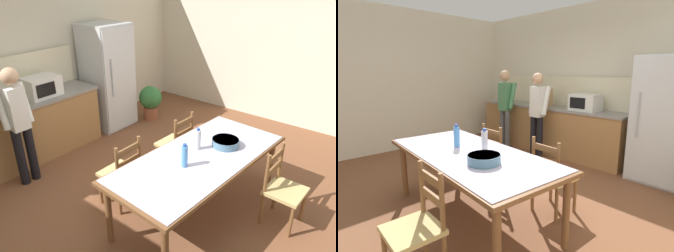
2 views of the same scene
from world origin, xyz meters
TOP-DOWN VIEW (x-y plane):
  - ground_plane at (0.00, 0.00)m, footprint 8.32×8.32m
  - wall_back at (0.00, 2.66)m, footprint 6.52×0.12m
  - wall_left at (-3.26, 0.00)m, footprint 0.12×5.20m
  - kitchen_counter at (-1.04, 2.23)m, footprint 3.36×0.66m
  - counter_splashback at (-1.04, 2.54)m, footprint 3.32×0.03m
  - refrigerator at (1.12, 2.19)m, footprint 0.75×0.73m
  - microwave at (-0.18, 2.21)m, footprint 0.50×0.39m
  - paper_bag at (-1.09, 2.20)m, footprint 0.24×0.16m
  - dining_table at (0.03, -0.51)m, footprint 2.30×1.15m
  - bottle_near_centre at (-0.25, -0.49)m, footprint 0.07×0.07m
  - bottle_off_centre at (0.15, -0.39)m, footprint 0.07×0.07m
  - serving_bowl at (0.42, -0.61)m, footprint 0.32×0.32m
  - chair_side_near_right at (0.48, -1.33)m, footprint 0.43×0.41m
  - chair_side_far_left at (-0.41, 0.32)m, footprint 0.42×0.40m
  - chair_side_far_right at (0.59, 0.25)m, footprint 0.44×0.42m
  - person_at_sink at (-1.79, 1.71)m, footprint 0.42×0.29m
  - person_at_counter at (-0.87, 1.69)m, footprint 0.41×0.28m

SIDE VIEW (x-z plane):
  - ground_plane at x=0.00m, z-range 0.00..0.00m
  - chair_side_near_right at x=0.48m, z-range -0.01..0.90m
  - chair_side_far_left at x=-0.41m, z-range -0.01..0.90m
  - chair_side_far_right at x=0.59m, z-range -0.01..0.90m
  - kitchen_counter at x=-1.04m, z-range 0.00..0.94m
  - dining_table at x=0.03m, z-range 0.32..1.09m
  - serving_bowl at x=0.42m, z-range 0.78..0.87m
  - bottle_near_centre at x=-0.25m, z-range 0.76..1.03m
  - bottle_off_centre at x=0.15m, z-range 0.76..1.03m
  - person_at_counter at x=-0.87m, z-range 0.10..1.71m
  - refrigerator at x=1.12m, z-range 0.00..1.87m
  - person_at_sink at x=-1.79m, z-range 0.10..1.76m
  - microwave at x=-0.18m, z-range 0.94..1.24m
  - paper_bag at x=-1.09m, z-range 0.94..1.30m
  - counter_splashback at x=-1.04m, z-range 0.94..1.54m
  - wall_back at x=0.00m, z-range 0.00..2.90m
  - wall_left at x=-3.26m, z-range 0.00..2.90m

